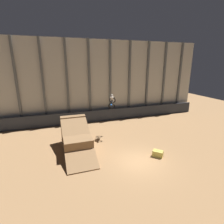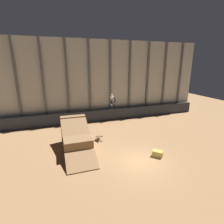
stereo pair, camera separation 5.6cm
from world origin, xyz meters
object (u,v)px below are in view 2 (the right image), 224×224
object	(u,v)px
rider_bike_solo	(112,101)
hay_bale_trackside	(158,154)
traffic_cone_near_ramp	(63,137)
dirt_ramp	(76,139)

from	to	relation	value
rider_bike_solo	hay_bale_trackside	bearing A→B (deg)	-44.25
rider_bike_solo	hay_bale_trackside	world-z (taller)	rider_bike_solo
traffic_cone_near_ramp	hay_bale_trackside	xyz separation A→B (m)	(7.90, -6.52, -0.00)
rider_bike_solo	traffic_cone_near_ramp	distance (m)	6.72
dirt_ramp	traffic_cone_near_ramp	size ratio (longest dim) A/B	11.01
dirt_ramp	hay_bale_trackside	xyz separation A→B (m)	(6.79, -4.02, -0.71)
rider_bike_solo	hay_bale_trackside	xyz separation A→B (m)	(2.42, -5.84, -3.83)
dirt_ramp	rider_bike_solo	distance (m)	5.67
dirt_ramp	rider_bike_solo	size ratio (longest dim) A/B	3.42
rider_bike_solo	traffic_cone_near_ramp	world-z (taller)	rider_bike_solo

